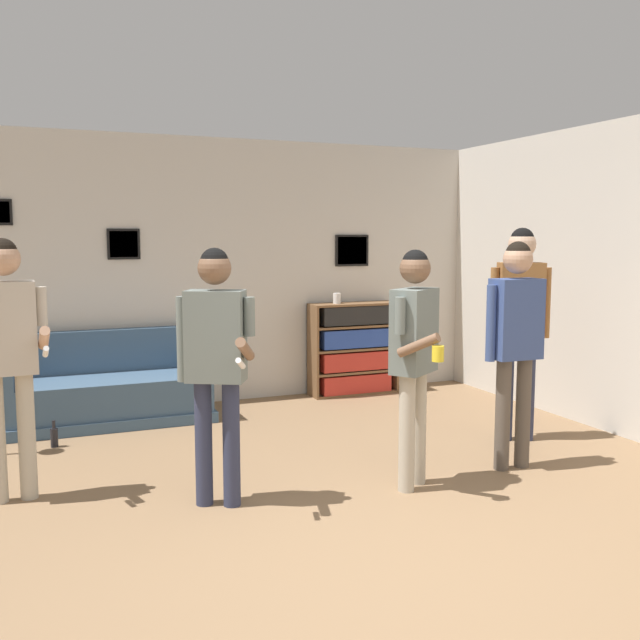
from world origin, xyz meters
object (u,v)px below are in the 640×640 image
(person_player_foreground_left, at_px, (7,341))
(person_spectator_far_right, at_px, (520,310))
(person_player_foreground_center, at_px, (216,350))
(bookshelf, at_px, (353,349))
(couch, at_px, (109,392))
(person_watcher_holding_cup, at_px, (414,344))
(person_spectator_near_bookshelf, at_px, (516,331))
(drinking_cup, at_px, (337,298))
(bottle_on_floor, at_px, (54,437))

(person_player_foreground_left, bearing_deg, person_spectator_far_right, -1.48)
(person_player_foreground_left, xyz_separation_m, person_player_foreground_center, (1.21, -0.58, -0.04))
(bookshelf, relative_size, person_player_foreground_left, 0.59)
(couch, height_order, bookshelf, bookshelf)
(bookshelf, xyz_separation_m, person_watcher_holding_cup, (-0.87, -2.82, 0.50))
(person_spectator_near_bookshelf, xyz_separation_m, drinking_cup, (-0.22, 2.74, 0.02))
(couch, relative_size, person_player_foreground_left, 1.08)
(drinking_cup, bearing_deg, bottle_on_floor, -163.05)
(person_watcher_holding_cup, bearing_deg, person_player_foreground_center, 171.97)
(bookshelf, height_order, person_spectator_far_right, person_spectator_far_right)
(person_player_foreground_left, bearing_deg, couch, 66.67)
(person_player_foreground_left, bearing_deg, drinking_cup, 32.67)
(person_watcher_holding_cup, xyz_separation_m, drinking_cup, (0.67, 2.82, 0.06))
(bookshelf, bearing_deg, person_watcher_holding_cup, -107.09)
(person_player_foreground_center, distance_m, drinking_cup, 3.30)
(bottle_on_floor, bearing_deg, person_watcher_holding_cup, -40.76)
(couch, xyz_separation_m, person_spectator_far_right, (3.11, -1.95, 0.83))
(bookshelf, distance_m, person_player_foreground_left, 4.00)
(person_player_foreground_center, bearing_deg, bottle_on_floor, 117.92)
(person_spectator_near_bookshelf, height_order, person_spectator_far_right, person_spectator_far_right)
(person_watcher_holding_cup, bearing_deg, person_spectator_near_bookshelf, 4.93)
(couch, distance_m, bottle_on_floor, 0.88)
(couch, height_order, person_player_foreground_center, person_player_foreground_center)
(couch, height_order, person_spectator_far_right, person_spectator_far_right)
(person_watcher_holding_cup, relative_size, drinking_cup, 14.50)
(person_spectator_near_bookshelf, distance_m, drinking_cup, 2.75)
(bookshelf, relative_size, person_player_foreground_center, 0.61)
(couch, bearing_deg, person_spectator_near_bookshelf, -44.15)
(person_watcher_holding_cup, xyz_separation_m, bottle_on_floor, (-2.24, 1.93, -0.91))
(bottle_on_floor, bearing_deg, bookshelf, 15.93)
(bookshelf, bearing_deg, person_spectator_near_bookshelf, -89.59)
(person_spectator_far_right, bearing_deg, person_spectator_near_bookshelf, -130.06)
(couch, relative_size, drinking_cup, 16.44)
(couch, xyz_separation_m, bookshelf, (2.60, 0.20, 0.22))
(couch, distance_m, person_player_foreground_left, 2.15)
(bookshelf, height_order, person_watcher_holding_cup, person_watcher_holding_cup)
(person_player_foreground_center, xyz_separation_m, bottle_on_floor, (-0.92, 1.75, -0.92))
(person_spectator_near_bookshelf, bearing_deg, drinking_cup, 94.53)
(person_player_foreground_center, distance_m, person_spectator_near_bookshelf, 2.20)
(bookshelf, xyz_separation_m, bottle_on_floor, (-3.11, -0.89, -0.41))
(person_player_foreground_center, xyz_separation_m, drinking_cup, (1.98, 2.63, 0.05))
(couch, distance_m, drinking_cup, 2.53)
(bookshelf, distance_m, bottle_on_floor, 3.26)
(person_spectator_near_bookshelf, bearing_deg, person_spectator_far_right, 49.94)
(couch, xyz_separation_m, bottle_on_floor, (-0.51, -0.68, -0.19))
(person_player_foreground_left, xyz_separation_m, person_spectator_far_right, (3.91, -0.10, 0.06))
(bottle_on_floor, bearing_deg, couch, 53.24)
(bookshelf, distance_m, drinking_cup, 0.59)
(person_watcher_holding_cup, distance_m, drinking_cup, 2.90)
(person_spectator_far_right, bearing_deg, drinking_cup, 108.42)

